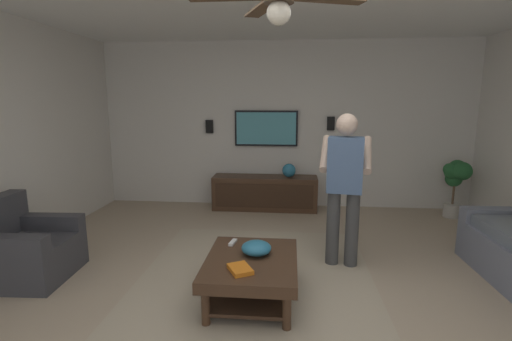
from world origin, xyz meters
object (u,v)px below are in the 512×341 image
potted_plant_tall (456,178)px  vase_round (289,170)px  remote_white (233,242)px  book (240,269)px  remote_black (261,252)px  wall_speaker_right (209,127)px  media_console (265,193)px  wall_speaker_left (331,123)px  tv (266,128)px  person_standing (344,181)px  ceiling_fan (278,2)px  armchair (25,251)px  bowl (256,248)px  coffee_table (251,269)px  remote_grey (264,248)px

potted_plant_tall → vase_round: 2.53m
remote_white → book: size_ratio=0.68×
remote_black → wall_speaker_right: size_ratio=0.68×
media_console → wall_speaker_left: size_ratio=7.73×
potted_plant_tall → wall_speaker_right: (0.41, 3.88, 0.72)m
remote_black → book: bearing=-102.6°
media_console → tv: bearing=-180.0°
remote_white → person_standing: bearing=124.2°
tv → wall_speaker_right: size_ratio=4.75×
remote_white → ceiling_fan: 2.19m
book → ceiling_fan: bearing=26.1°
media_console → ceiling_fan: ceiling_fan is taller
media_console → wall_speaker_right: (0.25, 0.96, 1.07)m
remote_white → tv: bearing=-173.2°
armchair → wall_speaker_left: 4.54m
person_standing → wall_speaker_left: 2.35m
media_console → remote_white: media_console is taller
ceiling_fan → book: bearing=54.3°
media_console → book: (-3.14, -0.02, 0.14)m
remote_white → wall_speaker_right: (2.81, 0.83, 0.93)m
media_console → potted_plant_tall: (-0.15, -2.92, 0.34)m
tv → ceiling_fan: (-3.59, -0.31, 1.08)m
vase_round → remote_white: bearing=168.4°
bowl → remote_white: 0.35m
potted_plant_tall → remote_white: potted_plant_tall is taller
coffee_table → wall_speaker_left: bearing=-17.3°
vase_round → wall_speaker_right: (0.26, 1.35, 0.68)m
tv → remote_white: bearing=-2.7°
media_console → wall_speaker_right: 1.46m
ceiling_fan → media_console: bearing=5.3°
coffee_table → vase_round: 2.91m
tv → bowl: tv is taller
coffee_table → tv: tv is taller
book → remote_white: bearing=166.4°
potted_plant_tall → wall_speaker_right: bearing=84.0°
ceiling_fan → remote_grey: bearing=10.6°
potted_plant_tall → bowl: 3.85m
person_standing → vase_round: (2.04, 0.59, -0.27)m
potted_plant_tall → wall_speaker_right: size_ratio=4.03×
book → ceiling_fan: 2.01m
armchair → remote_grey: bearing=-3.2°
media_console → remote_grey: size_ratio=11.33×
armchair → potted_plant_tall: 5.74m
tv → vase_round: size_ratio=4.75×
bowl → potted_plant_tall: bearing=-46.7°
wall_speaker_right → ceiling_fan: 3.97m
person_standing → wall_speaker_left: (2.30, -0.08, 0.47)m
remote_white → wall_speaker_right: 3.08m
ceiling_fan → coffee_table: bearing=25.8°
person_standing → potted_plant_tall: 2.72m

